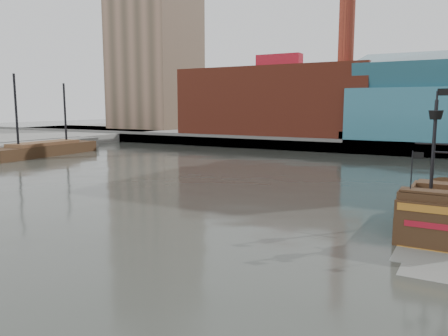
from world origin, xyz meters
The scene contains 7 objects.
ground centered at (0.00, 0.00, 0.00)m, with size 400.00×400.00×0.00m, color #2E302A.
promenade_far centered at (0.00, 92.00, 1.00)m, with size 220.00×60.00×2.00m, color slate.
seawall centered at (0.00, 62.50, 1.30)m, with size 220.00×1.00×2.60m, color #4C4C49.
pier centered at (-58.00, 30.00, 1.00)m, with size 6.00×40.00×2.00m, color slate.
skyline centered at (5.21, 84.56, 24.55)m, with size 149.00×45.00×62.00m.
pirate_ship centered at (13.89, 14.51, 0.98)m, with size 4.71×14.44×10.78m.
docked_vessel centered at (-50.40, 32.31, 0.93)m, with size 6.59×21.93×14.69m.
Camera 1 is at (15.31, -19.58, 8.78)m, focal length 35.00 mm.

